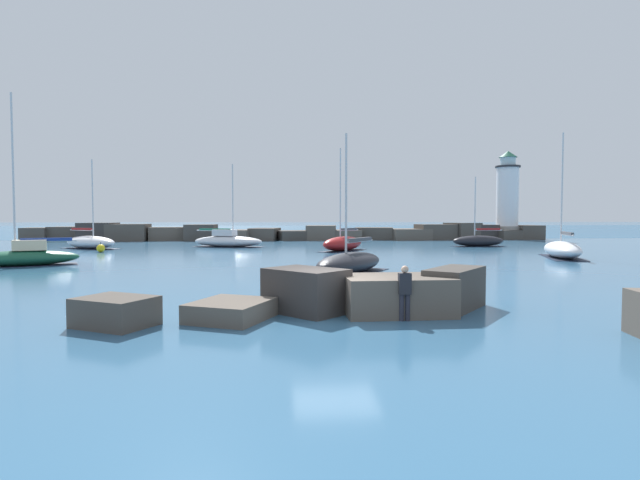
{
  "coord_description": "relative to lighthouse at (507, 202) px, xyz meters",
  "views": [
    {
      "loc": [
        -1.7,
        -14.56,
        3.01
      ],
      "look_at": [
        1.87,
        27.23,
        1.11
      ],
      "focal_mm": 28.0,
      "sensor_mm": 36.0,
      "label": 1
    }
  ],
  "objects": [
    {
      "name": "open_sea_beyond",
      "position": [
        -30.09,
        59.49,
        -5.2
      ],
      "size": [
        400.0,
        116.0,
        0.01
      ],
      "color": "#235175",
      "rests_on": "ground"
    },
    {
      "name": "sailboat_moored_3",
      "position": [
        -25.91,
        -22.23,
        -4.53
      ],
      "size": [
        5.19,
        6.01,
        9.17
      ],
      "color": "maroon",
      "rests_on": "ground"
    },
    {
      "name": "foreground_rocks",
      "position": [
        -28.79,
        -51.96,
        -4.63
      ],
      "size": [
        16.56,
        6.77,
        1.39
      ],
      "color": "brown",
      "rests_on": "ground"
    },
    {
      "name": "person_on_rocks",
      "position": [
        -28.12,
        -52.66,
        -4.31
      ],
      "size": [
        0.36,
        0.22,
        1.61
      ],
      "color": "#282833",
      "rests_on": "ground"
    },
    {
      "name": "ground_plane",
      "position": [
        -30.09,
        -52.2,
        -5.21
      ],
      "size": [
        600.0,
        600.0,
        0.0
      ],
      "primitive_type": "plane",
      "color": "#336084"
    },
    {
      "name": "breakwater_jetty",
      "position": [
        -29.27,
        -0.54,
        -4.29
      ],
      "size": [
        68.45,
        6.9,
        2.33
      ],
      "color": "#4C443D",
      "rests_on": "ground"
    },
    {
      "name": "sailboat_moored_6",
      "position": [
        -36.85,
        -15.42,
        -4.55
      ],
      "size": [
        7.77,
        4.81,
        8.39
      ],
      "color": "silver",
      "rests_on": "ground"
    },
    {
      "name": "mooring_buoy_orange_near",
      "position": [
        -47.03,
        -22.31,
        -4.86
      ],
      "size": [
        0.69,
        0.69,
        0.89
      ],
      "color": "yellow",
      "rests_on": "ground"
    },
    {
      "name": "sailboat_moored_0",
      "position": [
        -11.03,
        -16.78,
        -4.61
      ],
      "size": [
        5.76,
        2.4,
        7.2
      ],
      "color": "black",
      "rests_on": "ground"
    },
    {
      "name": "sailboat_moored_2",
      "position": [
        -27.92,
        -40.31,
        -4.62
      ],
      "size": [
        5.4,
        6.68,
        7.41
      ],
      "color": "black",
      "rests_on": "ground"
    },
    {
      "name": "sailboat_moored_1",
      "position": [
        -10.65,
        -31.42,
        -4.57
      ],
      "size": [
        4.38,
        7.33,
        9.34
      ],
      "color": "white",
      "rests_on": "ground"
    },
    {
      "name": "sailboat_moored_4",
      "position": [
        -49.77,
        -17.14,
        -4.57
      ],
      "size": [
        6.72,
        5.77,
        8.53
      ],
      "color": "white",
      "rests_on": "ground"
    },
    {
      "name": "lighthouse",
      "position": [
        0.0,
        0.0,
        0.0
      ],
      "size": [
        3.94,
        3.94,
        12.19
      ],
      "color": "gray",
      "rests_on": "ground"
    },
    {
      "name": "sailboat_moored_5",
      "position": [
        -47.45,
        -34.42,
        -4.59
      ],
      "size": [
        6.48,
        4.17,
        10.61
      ],
      "color": "#195138",
      "rests_on": "ground"
    }
  ]
}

